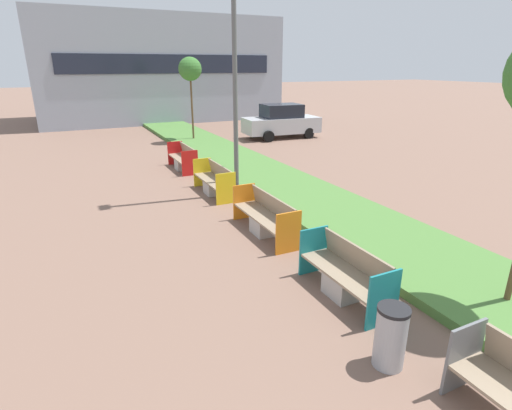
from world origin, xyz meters
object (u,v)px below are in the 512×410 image
bench_yellow_frame (215,183)px  bench_red_frame (183,160)px  litter_bin (391,337)px  bench_teal_frame (345,277)px  parked_car_distant (281,121)px  street_lamp_post (234,24)px  sapling_tree_far (190,70)px  bench_orange_frame (265,219)px

bench_yellow_frame → bench_red_frame: (-0.00, 3.53, -0.00)m
bench_yellow_frame → litter_bin: bearing=-93.9°
bench_teal_frame → bench_red_frame: bearing=90.0°
bench_teal_frame → parked_car_distant: bearing=64.7°
bench_yellow_frame → street_lamp_post: bearing=-30.1°
litter_bin → parked_car_distant: bearing=65.3°
sapling_tree_far → bench_yellow_frame: bearing=-103.5°
bench_yellow_frame → sapling_tree_far: bearing=76.5°
bench_yellow_frame → parked_car_distant: 10.80m
bench_teal_frame → bench_orange_frame: 3.09m
bench_red_frame → sapling_tree_far: (2.20, 5.69, 3.30)m
bench_orange_frame → bench_teal_frame: bearing=-90.1°
parked_car_distant → bench_teal_frame: bearing=-110.8°
street_lamp_post → parked_car_distant: bearing=53.1°
bench_teal_frame → sapling_tree_far: (2.21, 15.84, 3.31)m
street_lamp_post → sapling_tree_far: 9.79m
bench_yellow_frame → bench_teal_frame: bearing=-90.0°
litter_bin → parked_car_distant: (7.58, 16.49, 0.46)m
bench_yellow_frame → bench_red_frame: size_ratio=1.04×
bench_orange_frame → sapling_tree_far: (2.20, 12.74, 3.29)m
bench_red_frame → bench_teal_frame: bearing=-90.0°
bench_teal_frame → sapling_tree_far: bearing=82.1°
street_lamp_post → parked_car_distant: (6.41, 8.55, -4.07)m
bench_red_frame → bench_orange_frame: bearing=-90.0°
bench_teal_frame → bench_orange_frame: size_ratio=0.84×
bench_red_frame → parked_car_distant: (7.02, 4.66, 0.55)m
bench_teal_frame → bench_yellow_frame: (0.00, 6.62, 0.01)m
bench_yellow_frame → sapling_tree_far: 10.03m
bench_orange_frame → parked_car_distant: (7.01, 11.72, 0.54)m
bench_orange_frame → litter_bin: 4.80m
litter_bin → street_lamp_post: (1.17, 7.95, 4.53)m
street_lamp_post → sapling_tree_far: bearing=80.5°
bench_teal_frame → bench_red_frame: same height
bench_yellow_frame → bench_red_frame: same height
bench_yellow_frame → sapling_tree_far: size_ratio=0.51×
bench_red_frame → parked_car_distant: size_ratio=0.48×
bench_teal_frame → litter_bin: bearing=-108.4°
sapling_tree_far → street_lamp_post: bearing=-99.5°
bench_teal_frame → parked_car_distant: 16.40m
bench_orange_frame → bench_yellow_frame: size_ratio=1.09×
bench_orange_frame → bench_yellow_frame: 3.53m
sapling_tree_far → bench_red_frame: bearing=-111.2°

